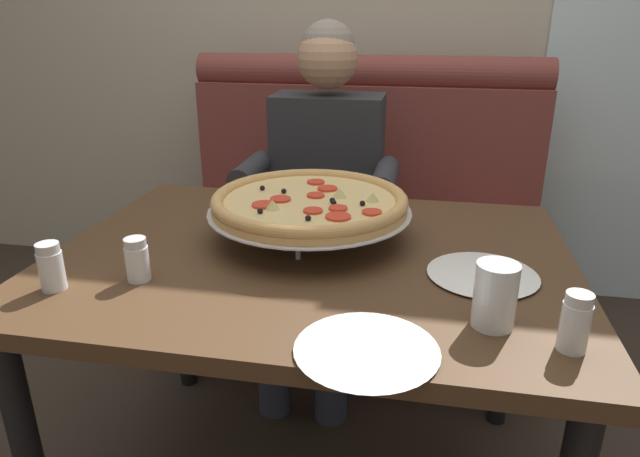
{
  "coord_description": "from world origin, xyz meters",
  "views": [
    {
      "loc": [
        0.26,
        -1.23,
        1.29
      ],
      "look_at": [
        0.01,
        0.07,
        0.78
      ],
      "focal_mm": 31.47,
      "sensor_mm": 36.0,
      "label": 1
    }
  ],
  "objects": [
    {
      "name": "diner_main",
      "position": [
        -0.1,
        0.67,
        0.71
      ],
      "size": [
        0.54,
        0.64,
        1.27
      ],
      "color": "#2D3342",
      "rests_on": "ground_plane"
    },
    {
      "name": "shaker_parmesan",
      "position": [
        0.53,
        -0.33,
        0.79
      ],
      "size": [
        0.05,
        0.05,
        0.11
      ],
      "color": "white",
      "rests_on": "dining_table"
    },
    {
      "name": "pizza",
      "position": [
        -0.02,
        0.09,
        0.84
      ],
      "size": [
        0.52,
        0.52,
        0.13
      ],
      "color": "silver",
      "rests_on": "dining_table"
    },
    {
      "name": "plate_near_left",
      "position": [
        0.4,
        -0.06,
        0.76
      ],
      "size": [
        0.24,
        0.24,
        0.02
      ],
      "color": "white",
      "rests_on": "dining_table"
    },
    {
      "name": "dining_table",
      "position": [
        0.0,
        0.0,
        0.66
      ],
      "size": [
        1.25,
        0.94,
        0.75
      ],
      "color": "#4C331E",
      "rests_on": "ground_plane"
    },
    {
      "name": "drinking_glass",
      "position": [
        0.4,
        -0.27,
        0.8
      ],
      "size": [
        0.08,
        0.08,
        0.13
      ],
      "color": "silver",
      "rests_on": "dining_table"
    },
    {
      "name": "shaker_oregano",
      "position": [
        -0.34,
        -0.22,
        0.79
      ],
      "size": [
        0.05,
        0.05,
        0.1
      ],
      "color": "white",
      "rests_on": "dining_table"
    },
    {
      "name": "patio_chair",
      "position": [
        1.08,
        2.14,
        0.52
      ],
      "size": [
        0.4,
        0.4,
        0.86
      ],
      "color": "black",
      "rests_on": "ground_plane"
    },
    {
      "name": "plate_near_right",
      "position": [
        0.18,
        -0.4,
        0.76
      ],
      "size": [
        0.25,
        0.25,
        0.02
      ],
      "color": "white",
      "rests_on": "dining_table"
    },
    {
      "name": "shaker_pepper_flakes",
      "position": [
        -0.5,
        -0.29,
        0.79
      ],
      "size": [
        0.05,
        0.05,
        0.1
      ],
      "color": "white",
      "rests_on": "dining_table"
    },
    {
      "name": "booth_bench",
      "position": [
        0.0,
        0.94,
        0.4
      ],
      "size": [
        1.49,
        0.78,
        1.13
      ],
      "color": "brown",
      "rests_on": "ground_plane"
    }
  ]
}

